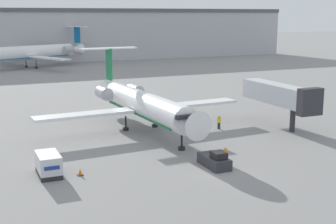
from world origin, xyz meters
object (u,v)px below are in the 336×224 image
object	(u,v)px
airplane_main	(143,104)
pushback_tug	(214,160)
worker_by_wing	(219,122)
luggage_cart	(49,165)
jet_bridge	(280,95)
airplane_parked_far_left	(26,53)
worker_near_tug	(225,155)
traffic_cone_left	(80,172)

from	to	relation	value
airplane_main	pushback_tug	bearing A→B (deg)	-86.16
pushback_tug	worker_by_wing	size ratio (longest dim) A/B	2.19
luggage_cart	pushback_tug	bearing A→B (deg)	-14.69
worker_by_wing	airplane_main	bearing A→B (deg)	158.90
luggage_cart	jet_bridge	world-z (taller)	jet_bridge
luggage_cart	airplane_parked_far_left	xyz separation A→B (m)	(10.00, 94.80, 3.28)
worker_near_tug	traffic_cone_left	size ratio (longest dim) A/B	2.72
pushback_tug	worker_by_wing	xyz separation A→B (m)	(8.32, 13.64, 0.33)
pushback_tug	traffic_cone_left	size ratio (longest dim) A/B	6.20
pushback_tug	traffic_cone_left	xyz separation A→B (m)	(-12.97, 2.90, -0.35)
airplane_main	airplane_parked_far_left	world-z (taller)	airplane_parked_far_left
airplane_main	luggage_cart	xyz separation A→B (m)	(-14.53, -13.18, -2.50)
jet_bridge	luggage_cart	bearing A→B (deg)	-167.26
luggage_cart	worker_near_tug	size ratio (longest dim) A/B	2.11
airplane_main	traffic_cone_left	xyz separation A→B (m)	(-11.81, -14.39, -3.25)
luggage_cart	jet_bridge	distance (m)	33.05
pushback_tug	luggage_cart	distance (m)	16.23
airplane_main	luggage_cart	size ratio (longest dim) A/B	7.57
luggage_cart	worker_by_wing	bearing A→B (deg)	21.63
pushback_tug	jet_bridge	distance (m)	20.29
worker_by_wing	traffic_cone_left	size ratio (longest dim) A/B	2.83
pushback_tug	worker_near_tug	size ratio (longest dim) A/B	2.28
worker_by_wing	jet_bridge	distance (m)	9.06
luggage_cart	worker_near_tug	bearing A→B (deg)	-12.30
pushback_tug	worker_by_wing	world-z (taller)	worker_by_wing
airplane_main	worker_by_wing	size ratio (longest dim) A/B	15.34
worker_near_tug	jet_bridge	world-z (taller)	jet_bridge
worker_by_wing	airplane_parked_far_left	size ratio (longest dim) A/B	0.05
airplane_main	jet_bridge	xyz separation A→B (m)	(17.54, -5.93, 0.89)
jet_bridge	worker_near_tug	bearing A→B (deg)	-143.59
worker_by_wing	airplane_parked_far_left	bearing A→B (deg)	99.33
pushback_tug	worker_near_tug	xyz separation A→B (m)	(1.48, 0.37, 0.28)
airplane_parked_far_left	traffic_cone_left	bearing A→B (deg)	-94.33
luggage_cart	airplane_parked_far_left	world-z (taller)	airplane_parked_far_left
airplane_main	worker_near_tug	world-z (taller)	airplane_main
pushback_tug	luggage_cart	world-z (taller)	luggage_cart
airplane_main	worker_by_wing	world-z (taller)	airplane_main
pushback_tug	airplane_parked_far_left	distance (m)	99.15
traffic_cone_left	jet_bridge	xyz separation A→B (m)	(29.34, 8.46, 4.14)
airplane_parked_far_left	luggage_cart	bearing A→B (deg)	-96.02
airplane_main	jet_bridge	distance (m)	18.54
luggage_cart	airplane_main	bearing A→B (deg)	42.20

